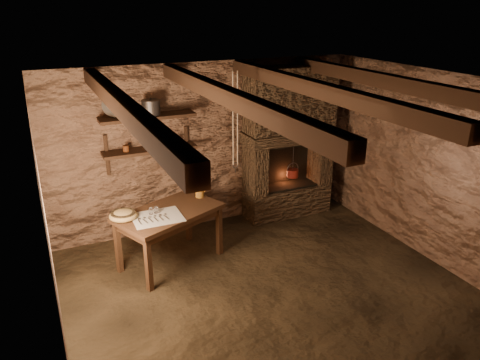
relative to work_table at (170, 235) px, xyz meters
name	(u,v)px	position (x,y,z in m)	size (l,w,h in m)	color
floor	(268,289)	(0.85, -1.06, -0.39)	(4.50, 4.50, 0.00)	black
back_wall	(206,146)	(0.85, 0.94, 0.81)	(4.50, 0.04, 2.40)	#4A2F22
front_wall	(402,293)	(0.85, -3.06, 0.81)	(4.50, 0.04, 2.40)	#4A2F22
left_wall	(48,235)	(-1.40, -1.06, 0.81)	(0.04, 4.00, 2.40)	#4A2F22
right_wall	(428,167)	(3.10, -1.06, 0.81)	(0.04, 4.00, 2.40)	#4A2F22
ceiling	(274,83)	(0.85, -1.06, 2.01)	(4.50, 4.00, 0.04)	black
beam_far_left	(122,105)	(-0.65, -1.06, 1.92)	(0.14, 3.95, 0.16)	black
beam_mid_left	(227,96)	(0.35, -1.06, 1.92)	(0.14, 3.95, 0.16)	black
beam_mid_right	(316,89)	(1.35, -1.06, 1.92)	(0.14, 3.95, 0.16)	black
beam_far_right	(391,82)	(2.35, -1.06, 1.92)	(0.14, 3.95, 0.16)	black
shelf_lower	(150,150)	(0.00, 0.78, 0.91)	(1.25, 0.30, 0.04)	black
shelf_upper	(148,117)	(0.00, 0.78, 1.36)	(1.25, 0.30, 0.04)	black
hearth	(289,139)	(2.10, 0.71, 0.83)	(1.43, 0.51, 2.30)	#39291C
work_table	(170,235)	(0.00, 0.00, 0.00)	(1.46, 1.18, 0.73)	black
linen_cloth	(157,217)	(-0.18, -0.13, 0.34)	(0.58, 0.47, 0.01)	beige
pewter_cutlery_row	(158,217)	(-0.18, -0.15, 0.35)	(0.49, 0.19, 0.01)	gray
drinking_glasses	(156,210)	(-0.16, -0.02, 0.38)	(0.19, 0.06, 0.08)	white
stoneware_jug	(200,185)	(0.50, 0.26, 0.51)	(0.13, 0.12, 0.41)	#98601D
wooden_bowl	(123,216)	(-0.56, 0.01, 0.38)	(0.34, 0.34, 0.12)	olive
iron_stockpot	(151,108)	(0.05, 0.78, 1.47)	(0.24, 0.24, 0.18)	#322E2C
tin_pan	(114,105)	(-0.40, 0.88, 1.52)	(0.29, 0.29, 0.04)	gray
small_kettle	(172,142)	(0.31, 0.78, 0.98)	(0.15, 0.11, 0.16)	gray
rusty_tin	(126,148)	(-0.31, 0.78, 0.97)	(0.08, 0.08, 0.08)	#5A2A12
red_pot	(293,173)	(2.16, 0.66, 0.30)	(0.22, 0.22, 0.54)	maroon
hanging_ropes	(235,119)	(0.90, -0.01, 1.41)	(0.08, 0.08, 1.20)	beige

